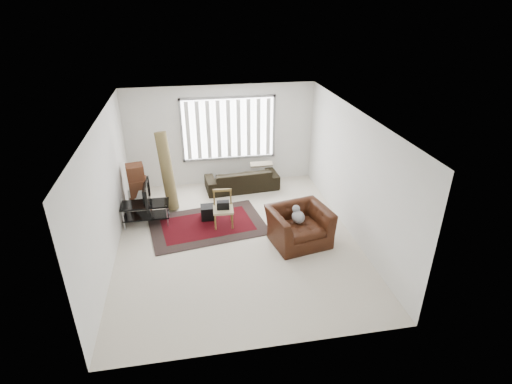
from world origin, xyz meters
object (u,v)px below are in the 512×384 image
Objects in this scene: tv_stand at (146,209)px; moving_boxes at (138,190)px; side_chair at (223,207)px; armchair at (299,224)px; sofa at (242,176)px.

tv_stand is 0.76m from moving_boxes.
armchair is (1.50, -0.95, -0.01)m from side_chair.
side_chair is (1.93, -1.09, -0.08)m from moving_boxes.
tv_stand is at bearing 146.29° from armchair.
sofa is 1.40× the size of armchair.
tv_stand is 1.77m from side_chair.
tv_stand is 3.49m from armchair.
moving_boxes is 1.41× the size of side_chair.
moving_boxes is at bearing 10.76° from sofa.
moving_boxes is 2.72m from sofa.
moving_boxes is 2.22m from side_chair.
armchair is (0.81, -2.77, 0.08)m from sofa.
sofa is at bearing 30.83° from tv_stand.
tv_stand is 2.82m from sofa.
armchair reaches higher than side_chair.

